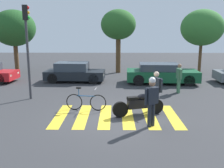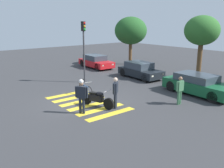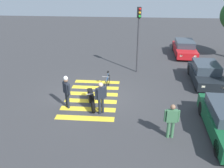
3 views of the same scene
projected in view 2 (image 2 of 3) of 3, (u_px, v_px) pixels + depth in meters
ground_plane at (87, 103)px, 14.46m from camera, size 60.00×60.00×0.00m
police_motorcycle at (97, 99)px, 13.74m from camera, size 2.12×0.89×1.03m
leaning_bicycle at (85, 90)px, 15.82m from camera, size 1.74×0.46×1.01m
officer_on_foot at (115, 91)px, 13.41m from camera, size 0.46×0.55×1.70m
officer_by_motorcycle at (82, 94)px, 12.60m from camera, size 0.55×0.46×1.80m
pedestrian_bystander at (180, 89)px, 14.03m from camera, size 0.22×0.65×1.61m
crosswalk_stripes at (87, 103)px, 14.46m from camera, size 4.95×2.95×0.01m
car_red_convertible at (96, 62)px, 25.16m from camera, size 4.25×1.90×1.26m
car_black_suv at (140, 70)px, 20.71m from camera, size 4.00×1.88×1.30m
car_green_compact at (198, 85)px, 16.05m from camera, size 4.65×2.08×1.31m
traffic_light_pole at (84, 42)px, 18.56m from camera, size 0.35×0.29×4.57m
street_tree_near at (131, 31)px, 26.35m from camera, size 3.39×3.39×5.02m
street_tree_mid at (202, 31)px, 19.97m from camera, size 2.78×2.78×5.04m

